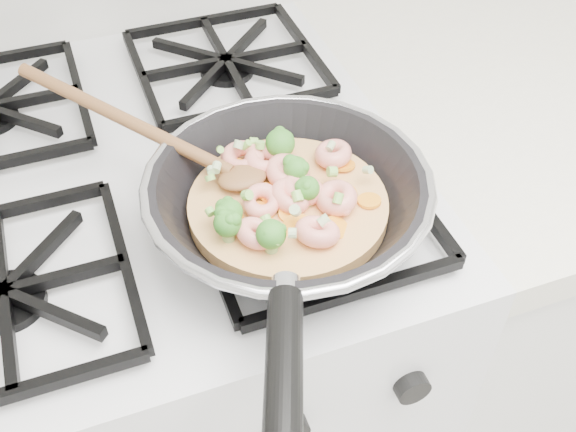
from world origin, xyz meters
name	(u,v)px	position (x,y,z in m)	size (l,w,h in m)	color
stove	(180,381)	(0.00, 1.70, 0.46)	(0.60, 0.60, 0.92)	white
skillet	(286,200)	(0.12, 1.54, 0.96)	(0.36, 0.52, 0.09)	black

